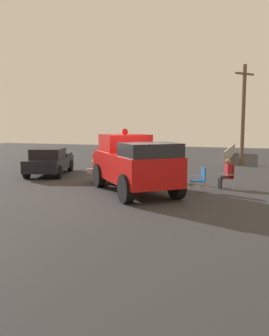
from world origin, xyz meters
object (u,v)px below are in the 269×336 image
(lawn_chair_near_truck, at_px, (229,175))
(lawn_chair_by_car, at_px, (171,169))
(vintage_fire_truck, at_px, (132,163))
(classic_hot_rod, at_px, (50,161))
(spectator_seated, at_px, (226,172))
(lawn_chair_spare, at_px, (200,178))
(utility_pole, at_px, (243,113))

(lawn_chair_near_truck, bearing_deg, lawn_chair_by_car, -108.54)
(lawn_chair_near_truck, bearing_deg, vintage_fire_truck, -61.03)
(classic_hot_rod, height_order, spectator_seated, classic_hot_rod)
(vintage_fire_truck, bearing_deg, lawn_chair_near_truck, 118.97)
(lawn_chair_near_truck, bearing_deg, lawn_chair_spare, -40.55)
(lawn_chair_by_car, relative_size, lawn_chair_spare, 1.00)
(classic_hot_rod, distance_m, lawn_chair_spare, 8.95)
(classic_hot_rod, xyz_separation_m, lawn_chair_by_car, (0.21, 6.86, -0.16))
(classic_hot_rod, relative_size, lawn_chair_by_car, 4.62)
(classic_hot_rod, relative_size, utility_pole, 0.71)
(lawn_chair_near_truck, relative_size, lawn_chair_spare, 1.00)
(vintage_fire_truck, distance_m, classic_hot_rod, 6.78)
(vintage_fire_truck, xyz_separation_m, lawn_chair_spare, (-0.84, 2.67, -0.61))
(lawn_chair_by_car, height_order, lawn_chair_spare, same)
(lawn_chair_spare, bearing_deg, classic_hot_rod, -105.32)
(spectator_seated, bearing_deg, lawn_chair_near_truck, 118.08)
(lawn_chair_spare, bearing_deg, lawn_chair_near_truck, 139.45)
(vintage_fire_truck, bearing_deg, spectator_seated, 119.00)
(lawn_chair_near_truck, distance_m, utility_pole, 9.88)
(utility_pole, bearing_deg, classic_hot_rod, -49.68)
(vintage_fire_truck, relative_size, lawn_chair_near_truck, 5.82)
(spectator_seated, xyz_separation_m, utility_pole, (-9.51, 0.23, 2.78))
(classic_hot_rod, xyz_separation_m, spectator_seated, (1.21, 9.55, -0.05))
(lawn_chair_by_car, xyz_separation_m, utility_pole, (-8.51, 2.92, 2.88))
(lawn_chair_by_car, height_order, spectator_seated, spectator_seated)
(lawn_chair_by_car, bearing_deg, classic_hot_rod, -91.73)
(vintage_fire_truck, xyz_separation_m, lawn_chair_by_car, (-2.99, 0.90, -0.61))
(classic_hot_rod, bearing_deg, lawn_chair_near_truck, 83.22)
(lawn_chair_spare, xyz_separation_m, utility_pole, (-10.66, 1.15, 2.88))
(lawn_chair_spare, bearing_deg, utility_pole, 173.84)
(vintage_fire_truck, xyz_separation_m, classic_hot_rod, (-3.20, -5.96, -0.45))
(spectator_seated, height_order, utility_pole, utility_pole)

